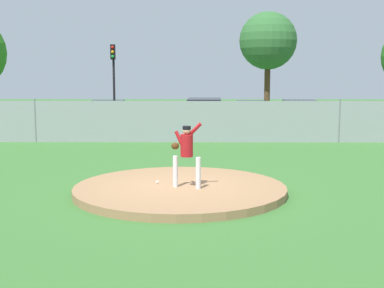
# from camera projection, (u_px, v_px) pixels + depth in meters

# --- Properties ---
(ground_plane) EXTENTS (80.00, 80.00, 0.00)m
(ground_plane) POSITION_uv_depth(u_px,v_px,m) (185.00, 157.00, 19.90)
(ground_plane) COLOR #386B2D
(asphalt_strip) EXTENTS (44.00, 7.00, 0.01)m
(asphalt_strip) POSITION_uv_depth(u_px,v_px,m) (189.00, 131.00, 28.32)
(asphalt_strip) COLOR #2B2B2D
(asphalt_strip) RESTS_ON ground_plane
(pitchers_mound) EXTENTS (5.58, 5.58, 0.20)m
(pitchers_mound) POSITION_uv_depth(u_px,v_px,m) (180.00, 190.00, 13.95)
(pitchers_mound) COLOR #99704C
(pitchers_mound) RESTS_ON ground_plane
(pitcher_youth) EXTENTS (0.80, 0.34, 1.70)m
(pitcher_youth) POSITION_uv_depth(u_px,v_px,m) (186.00, 150.00, 13.56)
(pitcher_youth) COLOR silver
(pitcher_youth) RESTS_ON pitchers_mound
(baseball) EXTENTS (0.07, 0.07, 0.07)m
(baseball) POSITION_uv_depth(u_px,v_px,m) (157.00, 182.00, 14.24)
(baseball) COLOR white
(baseball) RESTS_ON pitchers_mound
(chainlink_fence) EXTENTS (34.15, 0.07, 1.96)m
(chainlink_fence) POSITION_uv_depth(u_px,v_px,m) (187.00, 122.00, 23.74)
(chainlink_fence) COLOR gray
(chainlink_fence) RESTS_ON ground_plane
(parked_car_silver) EXTENTS (2.20, 4.56, 1.62)m
(parked_car_silver) POSITION_uv_depth(u_px,v_px,m) (300.00, 116.00, 28.52)
(parked_car_silver) COLOR #B7BABF
(parked_car_silver) RESTS_ON ground_plane
(parked_car_teal) EXTENTS (2.07, 4.44, 1.74)m
(parked_car_teal) POSITION_uv_depth(u_px,v_px,m) (204.00, 116.00, 28.05)
(parked_car_teal) COLOR #146066
(parked_car_teal) RESTS_ON ground_plane
(parked_car_red) EXTENTS (2.13, 4.47, 1.61)m
(parked_car_red) POSITION_uv_depth(u_px,v_px,m) (107.00, 116.00, 28.27)
(parked_car_red) COLOR #A81919
(parked_car_red) RESTS_ON ground_plane
(parked_car_white) EXTENTS (1.92, 4.77, 1.56)m
(parked_car_white) POSITION_uv_depth(u_px,v_px,m) (252.00, 116.00, 28.60)
(parked_car_white) COLOR silver
(parked_car_white) RESTS_ON ground_plane
(traffic_cone_orange) EXTENTS (0.40, 0.40, 0.55)m
(traffic_cone_orange) POSITION_uv_depth(u_px,v_px,m) (0.00, 123.00, 30.16)
(traffic_cone_orange) COLOR orange
(traffic_cone_orange) RESTS_ON asphalt_strip
(traffic_light_near) EXTENTS (0.28, 0.46, 4.76)m
(traffic_light_near) POSITION_uv_depth(u_px,v_px,m) (113.00, 70.00, 31.98)
(traffic_light_near) COLOR black
(traffic_light_near) RESTS_ON ground_plane
(tree_broad_right) EXTENTS (4.00, 4.00, 7.27)m
(tree_broad_right) POSITION_uv_depth(u_px,v_px,m) (268.00, 41.00, 36.87)
(tree_broad_right) COLOR #4C331E
(tree_broad_right) RESTS_ON ground_plane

